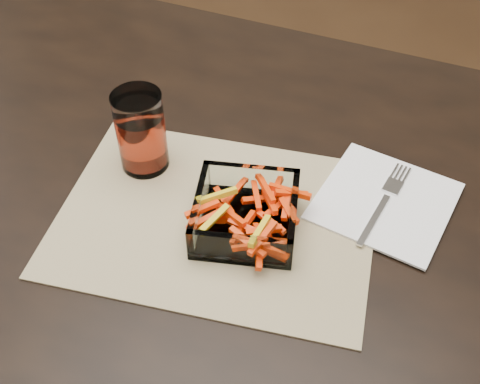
{
  "coord_description": "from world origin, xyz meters",
  "views": [
    {
      "loc": [
        0.33,
        -0.59,
        1.4
      ],
      "look_at": [
        0.11,
        -0.04,
        0.78
      ],
      "focal_mm": 45.0,
      "sensor_mm": 36.0,
      "label": 1
    }
  ],
  "objects_px": {
    "dining_table": "(191,207)",
    "fork": "(385,200)",
    "tumbler": "(141,134)",
    "glass_bowl": "(246,215)"
  },
  "relations": [
    {
      "from": "tumbler",
      "to": "dining_table",
      "type": "bearing_deg",
      "value": 12.48
    },
    {
      "from": "tumbler",
      "to": "fork",
      "type": "distance_m",
      "value": 0.37
    },
    {
      "from": "dining_table",
      "to": "fork",
      "type": "distance_m",
      "value": 0.32
    },
    {
      "from": "dining_table",
      "to": "tumbler",
      "type": "relative_size",
      "value": 12.26
    },
    {
      "from": "dining_table",
      "to": "fork",
      "type": "xyz_separation_m",
      "value": [
        0.3,
        0.04,
        0.1
      ]
    },
    {
      "from": "fork",
      "to": "tumbler",
      "type": "bearing_deg",
      "value": -162.93
    },
    {
      "from": "glass_bowl",
      "to": "tumbler",
      "type": "xyz_separation_m",
      "value": [
        -0.19,
        0.06,
        0.04
      ]
    },
    {
      "from": "dining_table",
      "to": "glass_bowl",
      "type": "distance_m",
      "value": 0.19
    },
    {
      "from": "tumbler",
      "to": "glass_bowl",
      "type": "bearing_deg",
      "value": -17.28
    },
    {
      "from": "glass_bowl",
      "to": "tumbler",
      "type": "bearing_deg",
      "value": 162.72
    }
  ]
}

